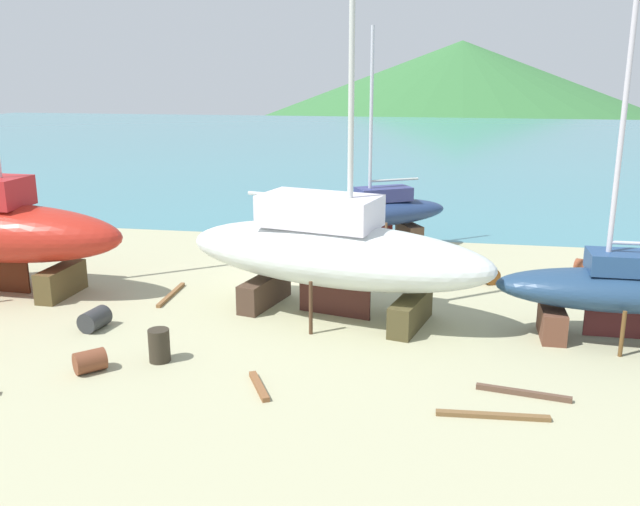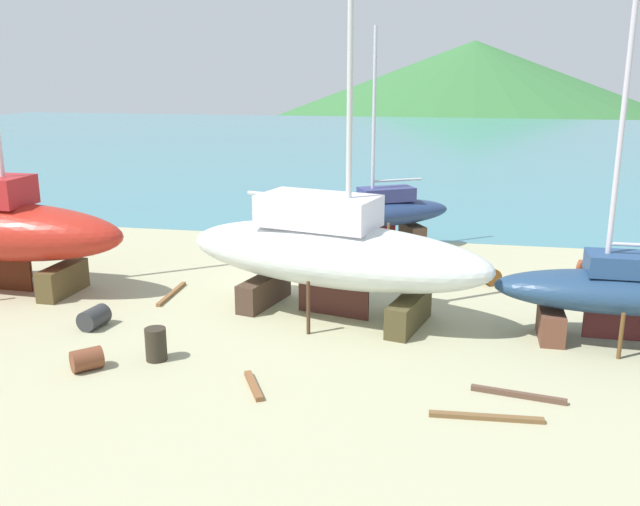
# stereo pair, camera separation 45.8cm
# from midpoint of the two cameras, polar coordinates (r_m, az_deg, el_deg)

# --- Properties ---
(ground_plane) EXTENTS (47.23, 47.23, 0.00)m
(ground_plane) POSITION_cam_midpoint_polar(r_m,az_deg,el_deg) (22.88, -4.12, -5.50)
(ground_plane) COLOR tan
(sea_water) EXTENTS (148.87, 88.07, 0.01)m
(sea_water) POSITION_cam_midpoint_polar(r_m,az_deg,el_deg) (77.13, 6.91, 8.89)
(sea_water) COLOR teal
(sea_water) RESTS_ON ground
(headland_hill) EXTENTS (164.82, 164.82, 30.53)m
(headland_hill) POSITION_cam_midpoint_polar(r_m,az_deg,el_deg) (194.86, 12.48, 12.25)
(headland_hill) COLOR #356E37
(headland_hill) RESTS_ON ground
(sailboat_large_starboard) EXTENTS (11.05, 5.84, 18.84)m
(sailboat_large_starboard) POSITION_cam_midpoint_polar(r_m,az_deg,el_deg) (22.59, 1.57, 0.15)
(sailboat_large_starboard) COLOR #473F23
(sailboat_large_starboard) RESTS_ON ground
(sailboat_mid_port) EXTENTS (6.81, 5.01, 9.73)m
(sailboat_mid_port) POSITION_cam_midpoint_polar(r_m,az_deg,el_deg) (31.08, 5.35, 3.23)
(sailboat_mid_port) COLOR brown
(sailboat_mid_port) RESTS_ON ground
(sailboat_far_slipway) EXTENTS (7.05, 2.46, 11.55)m
(sailboat_far_slipway) POSITION_cam_midpoint_polar(r_m,az_deg,el_deg) (22.28, 23.83, -2.94)
(sailboat_far_slipway) COLOR brown
(sailboat_far_slipway) RESTS_ON ground
(barrel_tar_black) EXTENTS (1.00, 1.00, 0.61)m
(barrel_tar_black) POSITION_cam_midpoint_polar(r_m,az_deg,el_deg) (20.05, -18.03, -8.33)
(barrel_tar_black) COLOR brown
(barrel_tar_black) RESTS_ON ground
(barrel_rust_near) EXTENTS (0.72, 0.72, 0.94)m
(barrel_rust_near) POSITION_cam_midpoint_polar(r_m,az_deg,el_deg) (20.12, -12.73, -7.34)
(barrel_rust_near) COLOR #2F291F
(barrel_rust_near) RESTS_ON ground
(barrel_rust_far) EXTENTS (0.97, 1.11, 0.66)m
(barrel_rust_far) POSITION_cam_midpoint_polar(r_m,az_deg,el_deg) (27.37, 14.19, -1.75)
(barrel_rust_far) COLOR brown
(barrel_rust_far) RESTS_ON ground
(barrel_ochre) EXTENTS (1.01, 0.96, 0.67)m
(barrel_ochre) POSITION_cam_midpoint_polar(r_m,az_deg,el_deg) (29.28, 21.67, -1.27)
(barrel_ochre) COLOR brown
(barrel_ochre) RESTS_ON ground
(barrel_rust_mid) EXTENTS (0.79, 1.03, 0.66)m
(barrel_rust_mid) POSITION_cam_midpoint_polar(r_m,az_deg,el_deg) (23.11, -17.57, -5.10)
(barrel_rust_mid) COLOR #2E3032
(barrel_rust_mid) RESTS_ON ground
(barrel_blue_faded) EXTENTS (0.89, 0.89, 0.91)m
(barrel_blue_faded) POSITION_cam_midpoint_polar(r_m,az_deg,el_deg) (34.43, -22.05, 1.21)
(barrel_blue_faded) COLOR #302E29
(barrel_blue_faded) RESTS_ON ground
(timber_long_aft) EXTENTS (0.24, 2.61, 0.12)m
(timber_long_aft) POSITION_cam_midpoint_polar(r_m,az_deg,el_deg) (25.71, -11.63, -3.31)
(timber_long_aft) COLOR brown
(timber_long_aft) RESTS_ON ground
(timber_plank_near) EXTENTS (0.92, 1.54, 0.13)m
(timber_plank_near) POSITION_cam_midpoint_polar(r_m,az_deg,el_deg) (18.23, -4.78, -10.84)
(timber_plank_near) COLOR brown
(timber_plank_near) RESTS_ON ground
(timber_plank_far) EXTENTS (2.33, 0.54, 0.14)m
(timber_plank_far) POSITION_cam_midpoint_polar(r_m,az_deg,el_deg) (18.44, 16.71, -11.12)
(timber_plank_far) COLOR brown
(timber_plank_far) RESTS_ON ground
(timber_long_fore) EXTENTS (2.67, 0.34, 0.11)m
(timber_long_fore) POSITION_cam_midpoint_polar(r_m,az_deg,el_deg) (17.21, 14.28, -12.97)
(timber_long_fore) COLOR brown
(timber_long_fore) RESTS_ON ground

